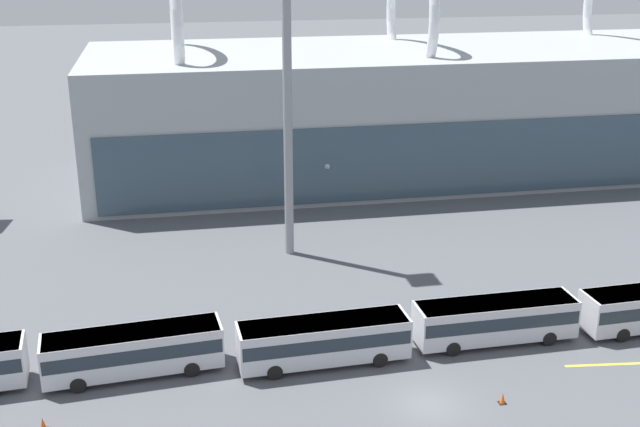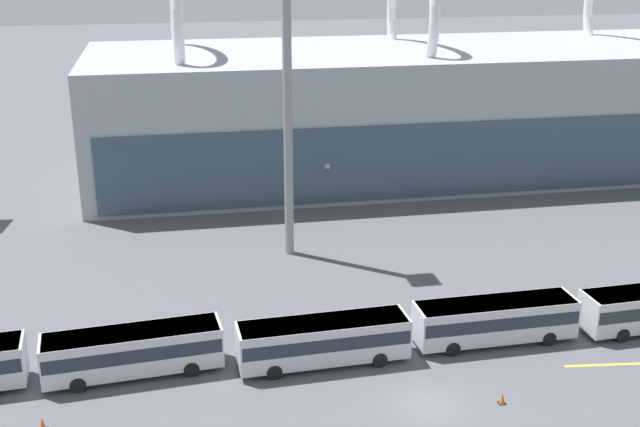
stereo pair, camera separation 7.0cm
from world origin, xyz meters
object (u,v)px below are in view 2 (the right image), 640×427
at_px(traffic_cone_2, 502,398).
at_px(shuttle_bus_3, 495,318).
at_px(shuttle_bus_2, 323,339).
at_px(traffic_cone_0, 42,424).
at_px(floodlight_mast, 287,78).
at_px(airliner_at_gate_far, 299,128).
at_px(shuttle_bus_1, 133,349).

bearing_deg(traffic_cone_2, shuttle_bus_3, 71.42).
distance_m(shuttle_bus_2, traffic_cone_2, 11.78).
bearing_deg(shuttle_bus_2, shuttle_bus_3, 0.90).
relative_size(shuttle_bus_2, traffic_cone_0, 13.74).
distance_m(floodlight_mast, traffic_cone_0, 33.22).
bearing_deg(airliner_at_gate_far, shuttle_bus_3, -173.22).
xyz_separation_m(shuttle_bus_1, traffic_cone_2, (21.68, -7.55, -1.45)).
relative_size(floodlight_mast, traffic_cone_2, 39.00).
bearing_deg(shuttle_bus_2, airliner_at_gate_far, 80.18).
relative_size(airliner_at_gate_far, shuttle_bus_2, 3.40).
relative_size(traffic_cone_0, traffic_cone_2, 1.20).
height_order(shuttle_bus_2, traffic_cone_2, shuttle_bus_2).
bearing_deg(airliner_at_gate_far, shuttle_bus_1, 158.64).
distance_m(shuttle_bus_1, traffic_cone_2, 23.00).
xyz_separation_m(airliner_at_gate_far, shuttle_bus_1, (-18.40, -47.33, -2.53)).
xyz_separation_m(airliner_at_gate_far, traffic_cone_2, (3.28, -54.88, -3.98)).
height_order(shuttle_bus_1, floodlight_mast, floodlight_mast).
relative_size(airliner_at_gate_far, shuttle_bus_3, 3.42).
relative_size(shuttle_bus_3, traffic_cone_2, 16.37).
bearing_deg(floodlight_mast, shuttle_bus_2, -92.15).
relative_size(shuttle_bus_1, traffic_cone_0, 13.85).
xyz_separation_m(shuttle_bus_3, traffic_cone_2, (-2.47, -7.34, -1.45)).
distance_m(traffic_cone_0, traffic_cone_2, 26.72).
bearing_deg(airliner_at_gate_far, traffic_cone_2, -176.69).
distance_m(airliner_at_gate_far, floodlight_mast, 31.39).
bearing_deg(floodlight_mast, shuttle_bus_3, -58.73).
height_order(shuttle_bus_3, floodlight_mast, floodlight_mast).
bearing_deg(shuttle_bus_1, traffic_cone_0, -138.01).
bearing_deg(shuttle_bus_3, airliner_at_gate_far, 95.83).
distance_m(airliner_at_gate_far, shuttle_bus_1, 50.84).
xyz_separation_m(shuttle_bus_2, floodlight_mast, (0.73, 19.37, 13.57)).
distance_m(airliner_at_gate_far, shuttle_bus_3, 47.95).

